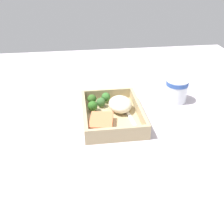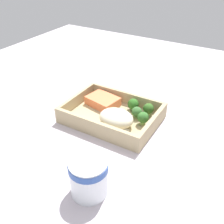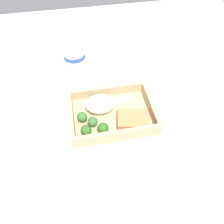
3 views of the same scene
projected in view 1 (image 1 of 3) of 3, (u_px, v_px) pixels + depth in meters
The scene contains 12 objects.
ground_plane at pixel (112, 121), 91.83cm from camera, with size 160.00×160.00×2.00cm, color #B9AEB7.
takeout_tray at pixel (112, 117), 91.02cm from camera, with size 27.70×20.02×1.20cm, color tan.
tray_rim at pixel (112, 111), 89.74cm from camera, with size 27.70×20.02×3.82cm.
salmon_fillet at pixel (101, 123), 84.37cm from camera, with size 9.76×7.29×2.76cm, color #EF7A4B.
mashed_potatoes at pixel (120, 104), 92.79cm from camera, with size 10.25×8.17×4.89cm, color beige.
broccoli_floret_1 at pixel (92, 99), 96.73cm from camera, with size 3.36×3.36×3.93cm.
broccoli_floret_2 at pixel (93, 106), 92.27cm from camera, with size 3.48×3.48×3.94cm.
broccoli_floret_3 at pixel (101, 102), 95.17cm from camera, with size 3.26×3.26×3.61cm.
broccoli_floret_4 at pixel (106, 97), 97.87cm from camera, with size 3.36×3.36×4.02cm.
fork at pixel (127, 112), 92.45cm from camera, with size 15.89×3.17×0.44cm.
paper_cup at pixel (177, 89), 100.32cm from camera, with size 8.39×8.39×8.76cm.
receipt_slip at pixel (33, 130), 85.23cm from camera, with size 8.65×13.10×0.24cm, color white.
Camera 1 is at (-76.69, 10.64, 48.48)cm, focal length 42.00 mm.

